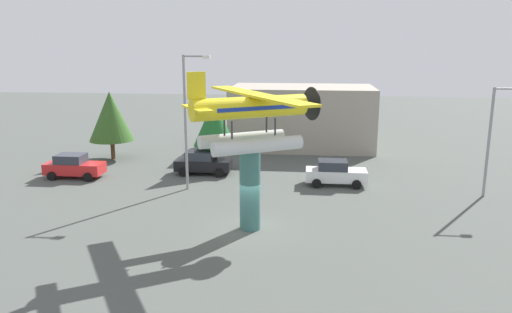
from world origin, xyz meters
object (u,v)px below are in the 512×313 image
at_px(car_mid_black, 203,163).
at_px(car_far_white, 335,173).
at_px(display_pedestal, 250,189).
at_px(storefront_building, 302,117).
at_px(car_near_red, 74,166).
at_px(floatplane_monument, 252,117).
at_px(streetlight_secondary, 493,133).
at_px(tree_east, 214,123).
at_px(streetlight_primary, 188,114).
at_px(tree_west, 111,116).

distance_m(car_mid_black, car_far_white, 10.04).
distance_m(display_pedestal, car_far_white, 10.28).
xyz_separation_m(car_mid_black, storefront_building, (7.30, 11.09, 1.99)).
relative_size(car_near_red, car_mid_black, 1.00).
height_order(floatplane_monument, car_mid_black, floatplane_monument).
bearing_deg(streetlight_secondary, floatplane_monument, -153.49).
relative_size(display_pedestal, car_far_white, 1.04).
bearing_deg(storefront_building, car_near_red, -141.44).
bearing_deg(car_near_red, tree_east, 17.86).
relative_size(car_near_red, streetlight_primary, 0.47).
xyz_separation_m(car_far_white, streetlight_primary, (-9.86, -2.04, 4.26)).
distance_m(car_far_white, storefront_building, 13.47).
xyz_separation_m(car_near_red, car_mid_black, (9.20, 2.06, 0.00)).
bearing_deg(storefront_building, display_pedestal, -96.19).
distance_m(floatplane_monument, car_far_white, 11.33).
bearing_deg(streetlight_primary, streetlight_secondary, 1.22).
bearing_deg(display_pedestal, car_mid_black, 114.24).
height_order(car_mid_black, streetlight_primary, streetlight_primary).
height_order(floatplane_monument, tree_west, floatplane_monument).
xyz_separation_m(floatplane_monument, storefront_building, (2.27, 21.93, -3.17)).
bearing_deg(floatplane_monument, car_mid_black, 83.65).
xyz_separation_m(display_pedestal, car_mid_black, (-4.91, 10.91, -1.31)).
distance_m(streetlight_secondary, tree_west, 29.25).
xyz_separation_m(tree_west, tree_east, (9.44, -2.97, 0.08)).
relative_size(car_mid_black, streetlight_secondary, 0.60).
bearing_deg(display_pedestal, streetlight_secondary, 26.55).
bearing_deg(streetlight_secondary, streetlight_primary, -178.78).
relative_size(streetlight_secondary, tree_west, 1.22).
xyz_separation_m(car_near_red, tree_east, (9.94, 3.20, 2.89)).
height_order(display_pedestal, streetlight_primary, streetlight_primary).
height_order(car_near_red, car_mid_black, same).
height_order(floatplane_monument, car_far_white, floatplane_monument).
bearing_deg(floatplane_monument, car_near_red, 117.10).
bearing_deg(car_far_white, display_pedestal, -118.94).
xyz_separation_m(display_pedestal, storefront_building, (2.38, 22.00, 0.69)).
distance_m(car_near_red, car_far_white, 19.05).
relative_size(car_far_white, storefront_building, 0.32).
bearing_deg(car_mid_black, car_near_red, -167.39).
distance_m(floatplane_monument, tree_east, 12.93).
xyz_separation_m(display_pedestal, car_far_white, (4.93, 8.92, -1.31)).
relative_size(car_near_red, tree_west, 0.73).
bearing_deg(floatplane_monument, car_far_white, 30.22).
relative_size(car_far_white, streetlight_secondary, 0.60).
bearing_deg(storefront_building, car_far_white, -78.97).
height_order(car_far_white, tree_east, tree_east).
xyz_separation_m(car_mid_black, streetlight_primary, (-0.02, -4.03, 4.26)).
distance_m(car_far_white, streetlight_primary, 10.94).
bearing_deg(car_far_white, car_mid_black, 168.59).
height_order(car_near_red, streetlight_primary, streetlight_primary).
bearing_deg(storefront_building, streetlight_secondary, -50.28).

